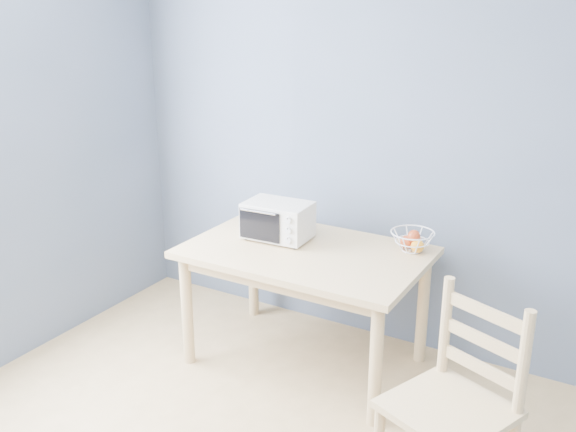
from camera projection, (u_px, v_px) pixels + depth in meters
The scene contains 5 objects.
room at pixel (165, 285), 2.03m from camera, with size 4.01×4.51×2.61m.
dining_table at pixel (306, 265), 3.83m from camera, with size 1.40×0.90×0.75m.
toaster_oven at pixel (276, 220), 3.93m from camera, with size 0.41×0.31×0.23m.
fruit_basket at pixel (413, 240), 3.75m from camera, with size 0.29×0.29×0.13m.
dining_chair at pixel (455, 410), 2.74m from camera, with size 0.61×0.61×1.00m.
Camera 1 is at (1.27, -1.40, 2.16)m, focal length 40.00 mm.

